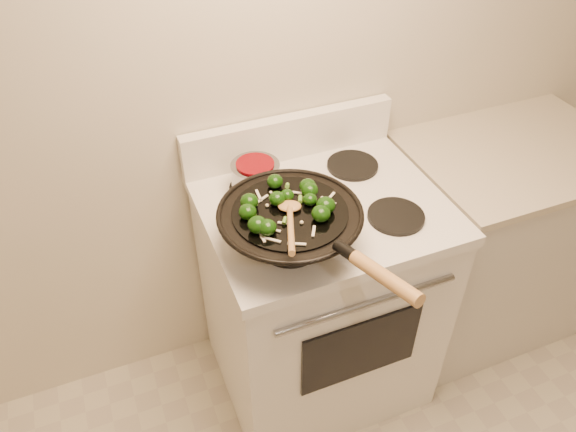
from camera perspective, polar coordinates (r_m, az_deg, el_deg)
name	(u,v)px	position (r m, az deg, el deg)	size (l,w,h in m)	color
stove	(319,296)	(2.14, 3.13, -8.10)	(0.78, 0.67, 1.08)	white
counter_unit	(493,239)	(2.53, 20.08, -2.22)	(0.82, 0.62, 0.91)	silver
wok	(291,227)	(1.61, 0.31, -1.13)	(0.42, 0.68, 0.20)	black
stirfry	(286,204)	(1.57, -0.18, 1.22)	(0.30, 0.30, 0.05)	black
wooden_spoon	(290,218)	(1.50, 0.23, -0.25)	(0.15, 0.30, 0.09)	#AA7A43
saucepan	(256,176)	(1.84, -3.30, 4.12)	(0.16, 0.26, 0.10)	gray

